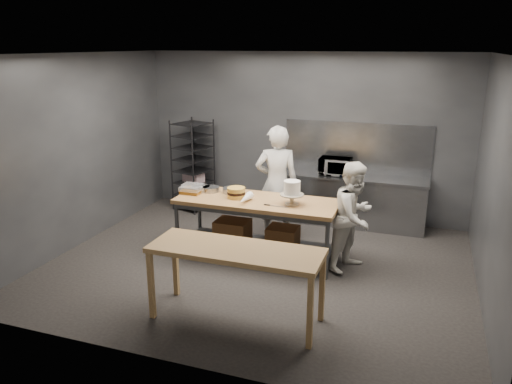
% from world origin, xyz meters
% --- Properties ---
extents(ground, '(6.00, 6.00, 0.00)m').
position_xyz_m(ground, '(0.00, 0.00, 0.00)').
color(ground, black).
rests_on(ground, ground).
extents(back_wall, '(6.00, 0.04, 3.00)m').
position_xyz_m(back_wall, '(0.00, 2.50, 1.50)').
color(back_wall, '#4C4F54').
rests_on(back_wall, ground).
extents(work_table, '(2.40, 0.90, 0.92)m').
position_xyz_m(work_table, '(-0.13, 0.27, 0.57)').
color(work_table, brown).
rests_on(work_table, ground).
extents(near_counter, '(2.00, 0.70, 0.90)m').
position_xyz_m(near_counter, '(0.24, -1.49, 0.81)').
color(near_counter, olive).
rests_on(near_counter, ground).
extents(back_counter, '(2.60, 0.60, 0.90)m').
position_xyz_m(back_counter, '(1.00, 2.18, 0.45)').
color(back_counter, slate).
rests_on(back_counter, ground).
extents(splashback_panel, '(2.60, 0.02, 0.90)m').
position_xyz_m(splashback_panel, '(1.00, 2.48, 1.35)').
color(splashback_panel, slate).
rests_on(splashback_panel, back_counter).
extents(speed_rack, '(0.76, 0.79, 1.75)m').
position_xyz_m(speed_rack, '(-2.06, 2.10, 0.86)').
color(speed_rack, black).
rests_on(speed_rack, ground).
extents(chef_behind, '(0.80, 0.65, 1.90)m').
position_xyz_m(chef_behind, '(-0.06, 1.10, 0.95)').
color(chef_behind, silver).
rests_on(chef_behind, ground).
extents(chef_right, '(0.86, 0.94, 1.58)m').
position_xyz_m(chef_right, '(1.31, 0.36, 0.79)').
color(chef_right, white).
rests_on(chef_right, ground).
extents(microwave, '(0.54, 0.37, 0.30)m').
position_xyz_m(microwave, '(0.68, 2.18, 1.05)').
color(microwave, black).
rests_on(microwave, back_counter).
extents(frosted_cake_stand, '(0.34, 0.34, 0.35)m').
position_xyz_m(frosted_cake_stand, '(0.44, 0.20, 1.14)').
color(frosted_cake_stand, '#B2A68E').
rests_on(frosted_cake_stand, work_table).
extents(layer_cake, '(0.27, 0.27, 0.16)m').
position_xyz_m(layer_cake, '(-0.43, 0.24, 1.00)').
color(layer_cake, gold).
rests_on(layer_cake, work_table).
extents(cake_pans, '(0.81, 0.36, 0.07)m').
position_xyz_m(cake_pans, '(-0.86, 0.44, 0.96)').
color(cake_pans, gray).
rests_on(cake_pans, work_table).
extents(piping_bag, '(0.13, 0.38, 0.12)m').
position_xyz_m(piping_bag, '(-0.22, 0.06, 0.98)').
color(piping_bag, white).
rests_on(piping_bag, work_table).
extents(offset_spatula, '(0.36, 0.02, 0.02)m').
position_xyz_m(offset_spatula, '(0.20, 0.05, 0.93)').
color(offset_spatula, slate).
rests_on(offset_spatula, work_table).
extents(pastry_clamshells, '(0.35, 0.36, 0.11)m').
position_xyz_m(pastry_clamshells, '(-1.19, 0.29, 0.98)').
color(pastry_clamshells, '#8D5D1C').
rests_on(pastry_clamshells, work_table).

